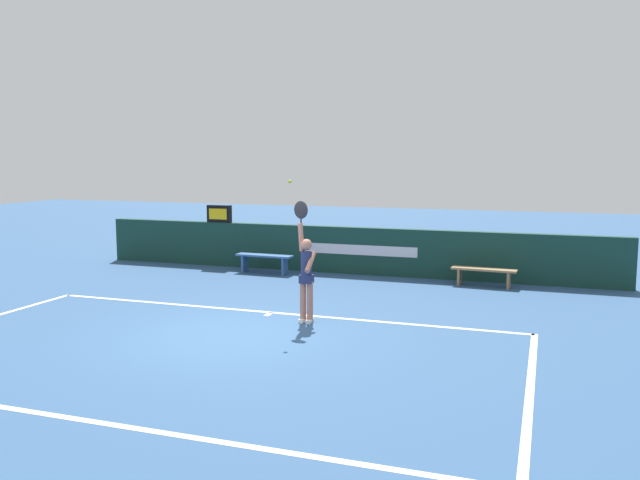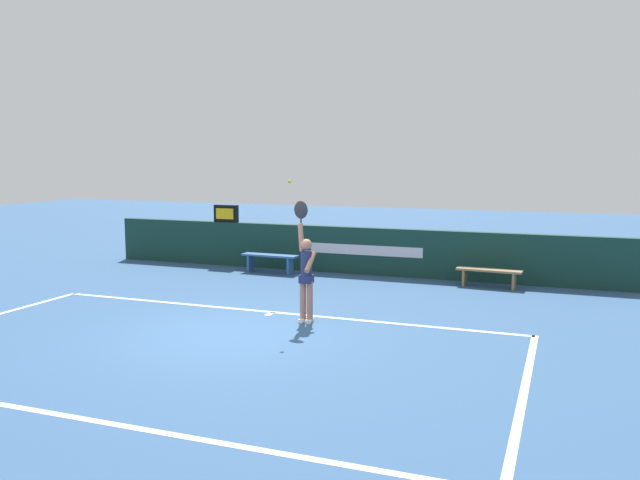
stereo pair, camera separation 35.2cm
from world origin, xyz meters
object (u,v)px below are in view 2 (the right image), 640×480
object	(u,v)px
tennis_ball	(289,182)
courtside_bench_far	(489,273)
speed_display	(226,214)
courtside_bench_near	(270,259)
tennis_player	(306,273)

from	to	relation	value
tennis_ball	courtside_bench_far	bearing A→B (deg)	58.78
speed_display	tennis_ball	distance (m)	7.46
courtside_bench_far	courtside_bench_near	bearing A→B (deg)	-179.01
speed_display	tennis_player	world-z (taller)	tennis_player
tennis_ball	courtside_bench_far	size ratio (longest dim) A/B	0.04
tennis_ball	courtside_bench_near	world-z (taller)	tennis_ball
tennis_player	courtside_bench_far	size ratio (longest dim) A/B	1.47
tennis_ball	courtside_bench_far	xyz separation A→B (m)	(3.10, 5.11, -2.38)
tennis_ball	courtside_bench_near	xyz separation A→B (m)	(-2.78, 5.01, -2.33)
tennis_ball	courtside_bench_far	world-z (taller)	tennis_ball
courtside_bench_near	courtside_bench_far	size ratio (longest dim) A/B	1.01
tennis_player	tennis_ball	world-z (taller)	tennis_ball
tennis_player	courtside_bench_far	bearing A→B (deg)	58.68
courtside_bench_far	tennis_ball	bearing A→B (deg)	-121.22
tennis_player	courtside_bench_near	xyz separation A→B (m)	(-2.97, 4.67, -0.58)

